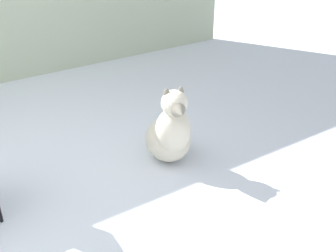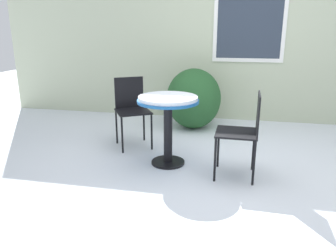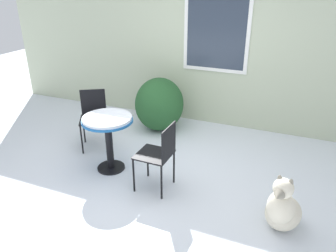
# 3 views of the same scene
# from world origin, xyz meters

# --- Properties ---
(ground_plane) EXTENTS (16.00, 16.00, 0.00)m
(ground_plane) POSITION_xyz_m (0.00, 0.00, 0.00)
(ground_plane) COLOR silver
(house_wall) EXTENTS (8.00, 0.10, 2.80)m
(house_wall) POSITION_xyz_m (0.01, 2.20, 1.41)
(house_wall) COLOR #B2BC9E
(house_wall) RESTS_ON ground_plane
(shrub_left) EXTENTS (0.82, 0.86, 0.91)m
(shrub_left) POSITION_xyz_m (-0.56, 1.56, 0.45)
(shrub_left) COLOR #235128
(shrub_left) RESTS_ON ground_plane
(patio_table) EXTENTS (0.67, 0.67, 0.78)m
(patio_table) POSITION_xyz_m (-0.65, 0.10, 0.62)
(patio_table) COLOR black
(patio_table) RESTS_ON ground_plane
(patio_chair_near_table) EXTENTS (0.56, 0.56, 0.88)m
(patio_chair_near_table) POSITION_xyz_m (-1.24, 0.62, 0.50)
(patio_chair_near_table) COLOR black
(patio_chair_near_table) RESTS_ON ground_plane
(patio_chair_far_side) EXTENTS (0.42, 0.42, 0.88)m
(patio_chair_far_side) POSITION_xyz_m (0.16, -0.07, 0.50)
(patio_chair_far_side) COLOR black
(patio_chair_far_side) RESTS_ON ground_plane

